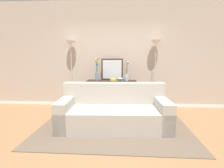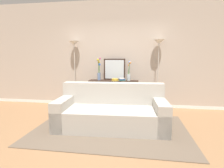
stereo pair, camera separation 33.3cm
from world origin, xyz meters
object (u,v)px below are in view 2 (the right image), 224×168
(console_table, at_px, (114,89))
(wall_mirror, at_px, (114,69))
(vase_tall_flowers, at_px, (99,71))
(floor_lamp_left, at_px, (74,56))
(fruit_bowl, at_px, (115,80))
(vase_short_flowers, at_px, (129,73))
(book_stack, at_px, (122,80))
(floor_lamp_right, at_px, (159,55))
(book_row_under_console, at_px, (103,106))
(couch, at_px, (112,112))

(console_table, bearing_deg, wall_mirror, 88.39)
(vase_tall_flowers, bearing_deg, console_table, -2.06)
(console_table, height_order, vase_tall_flowers, vase_tall_flowers)
(floor_lamp_left, distance_m, wall_mirror, 1.22)
(console_table, distance_m, fruit_bowl, 0.30)
(wall_mirror, distance_m, vase_short_flowers, 0.44)
(console_table, bearing_deg, book_stack, -19.00)
(floor_lamp_right, height_order, book_stack, floor_lamp_right)
(wall_mirror, bearing_deg, book_stack, -42.74)
(floor_lamp_left, distance_m, vase_tall_flowers, 0.86)
(console_table, height_order, floor_lamp_right, floor_lamp_right)
(vase_tall_flowers, distance_m, book_stack, 0.70)
(console_table, xyz_separation_m, vase_short_flowers, (0.42, 0.02, 0.46))
(console_table, height_order, book_row_under_console, console_table)
(console_table, relative_size, vase_short_flowers, 2.55)
(couch, xyz_separation_m, floor_lamp_right, (1.06, 1.39, 1.18))
(fruit_bowl, bearing_deg, book_stack, 4.79)
(fruit_bowl, xyz_separation_m, book_stack, (0.19, 0.02, 0.00))
(floor_lamp_left, relative_size, vase_tall_flowers, 3.03)
(floor_lamp_right, relative_size, book_stack, 10.03)
(couch, xyz_separation_m, book_stack, (0.11, 1.19, 0.53))
(wall_mirror, xyz_separation_m, book_stack, (0.24, -0.22, -0.26))
(vase_short_flowers, bearing_deg, book_stack, -149.63)
(console_table, height_order, floor_lamp_left, floor_lamp_left)
(wall_mirror, bearing_deg, vase_tall_flowers, -163.53)
(floor_lamp_right, bearing_deg, fruit_bowl, -169.48)
(vase_short_flowers, bearing_deg, floor_lamp_right, 6.88)
(wall_mirror, relative_size, vase_tall_flowers, 0.97)
(book_row_under_console, bearing_deg, wall_mirror, 23.26)
(wall_mirror, distance_m, fruit_bowl, 0.36)
(book_row_under_console, bearing_deg, vase_short_flowers, 1.41)
(book_stack, distance_m, book_row_under_console, 0.96)
(console_table, bearing_deg, floor_lamp_left, 174.46)
(floor_lamp_right, distance_m, vase_tall_flowers, 1.67)
(floor_lamp_right, bearing_deg, vase_short_flowers, -173.12)
(vase_tall_flowers, xyz_separation_m, book_row_under_console, (0.10, -0.01, -0.99))
(wall_mirror, xyz_separation_m, vase_short_flowers, (0.42, -0.12, -0.08))
(vase_short_flowers, height_order, book_stack, vase_short_flowers)
(console_table, distance_m, floor_lamp_left, 1.48)
(vase_tall_flowers, bearing_deg, fruit_bowl, -13.85)
(floor_lamp_left, xyz_separation_m, book_row_under_console, (0.83, -0.11, -1.42))
(console_table, xyz_separation_m, wall_mirror, (0.00, 0.14, 0.55))
(wall_mirror, xyz_separation_m, vase_tall_flowers, (-0.42, -0.12, -0.05))
(fruit_bowl, bearing_deg, floor_lamp_right, 10.52)
(console_table, relative_size, vase_tall_flowers, 2.19)
(fruit_bowl, height_order, book_stack, book_stack)
(couch, distance_m, wall_mirror, 1.63)
(fruit_bowl, bearing_deg, couch, -85.91)
(floor_lamp_left, bearing_deg, console_table, -5.54)
(fruit_bowl, height_order, book_row_under_console, fruit_bowl)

